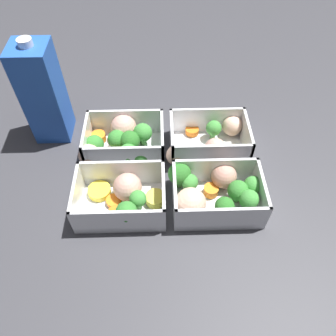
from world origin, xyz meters
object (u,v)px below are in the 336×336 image
(container_far_right, at_px, (210,141))
(container_far_left, at_px, (121,141))
(container_near_left, at_px, (125,197))
(juice_carton, at_px, (43,94))
(container_near_right, at_px, (213,192))

(container_far_right, bearing_deg, container_far_left, -179.77)
(container_near_left, height_order, juice_carton, juice_carton)
(juice_carton, bearing_deg, container_near_left, -50.49)
(container_far_right, bearing_deg, juice_carton, 169.61)
(container_near_right, bearing_deg, container_near_left, -178.44)
(container_near_left, height_order, container_far_right, same)
(container_far_left, relative_size, juice_carton, 0.81)
(container_near_right, distance_m, juice_carton, 0.35)
(container_far_left, xyz_separation_m, juice_carton, (-0.14, 0.06, 0.07))
(container_far_right, bearing_deg, container_near_left, -140.98)
(container_far_left, bearing_deg, container_near_right, -37.11)
(container_near_right, xyz_separation_m, container_far_right, (0.01, 0.12, -0.00))
(container_near_left, xyz_separation_m, container_far_right, (0.16, 0.13, -0.00))
(container_far_right, xyz_separation_m, juice_carton, (-0.31, 0.06, 0.07))
(container_near_right, relative_size, container_far_right, 0.95)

